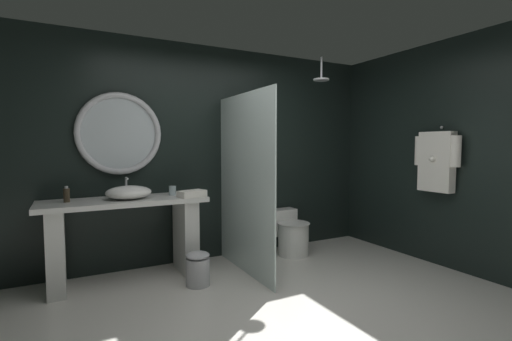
{
  "coord_description": "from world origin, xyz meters",
  "views": [
    {
      "loc": [
        -1.52,
        -2.31,
        1.4
      ],
      "look_at": [
        0.19,
        0.92,
        1.14
      ],
      "focal_mm": 25.15,
      "sensor_mm": 36.0,
      "label": 1
    }
  ],
  "objects_px": {
    "tumbler_cup": "(172,191)",
    "waste_bin": "(198,268)",
    "toilet": "(290,233)",
    "soap_dispenser": "(67,195)",
    "round_wall_mirror": "(120,134)",
    "hanging_bathrobe": "(437,159)",
    "vessel_sink": "(129,192)",
    "folded_hand_towel": "(192,194)",
    "rain_shower_head": "(321,78)"
  },
  "relations": [
    {
      "from": "vessel_sink",
      "to": "tumbler_cup",
      "type": "bearing_deg",
      "value": 9.41
    },
    {
      "from": "tumbler_cup",
      "to": "hanging_bathrobe",
      "type": "relative_size",
      "value": 0.14
    },
    {
      "from": "folded_hand_towel",
      "to": "tumbler_cup",
      "type": "bearing_deg",
      "value": 121.97
    },
    {
      "from": "vessel_sink",
      "to": "rain_shower_head",
      "type": "relative_size",
      "value": 1.55
    },
    {
      "from": "vessel_sink",
      "to": "soap_dispenser",
      "type": "relative_size",
      "value": 2.84
    },
    {
      "from": "vessel_sink",
      "to": "folded_hand_towel",
      "type": "bearing_deg",
      "value": -14.34
    },
    {
      "from": "tumbler_cup",
      "to": "round_wall_mirror",
      "type": "relative_size",
      "value": 0.11
    },
    {
      "from": "toilet",
      "to": "folded_hand_towel",
      "type": "relative_size",
      "value": 2.14
    },
    {
      "from": "tumbler_cup",
      "to": "round_wall_mirror",
      "type": "xyz_separation_m",
      "value": [
        -0.5,
        0.23,
        0.62
      ]
    },
    {
      "from": "rain_shower_head",
      "to": "hanging_bathrobe",
      "type": "distance_m",
      "value": 1.66
    },
    {
      "from": "soap_dispenser",
      "to": "rain_shower_head",
      "type": "height_order",
      "value": "rain_shower_head"
    },
    {
      "from": "hanging_bathrobe",
      "to": "waste_bin",
      "type": "height_order",
      "value": "hanging_bathrobe"
    },
    {
      "from": "round_wall_mirror",
      "to": "rain_shower_head",
      "type": "relative_size",
      "value": 3.07
    },
    {
      "from": "tumbler_cup",
      "to": "folded_hand_towel",
      "type": "xyz_separation_m",
      "value": [
        0.15,
        -0.24,
        -0.02
      ]
    },
    {
      "from": "soap_dispenser",
      "to": "rain_shower_head",
      "type": "xyz_separation_m",
      "value": [
        2.86,
        -0.24,
        1.32
      ]
    },
    {
      "from": "rain_shower_head",
      "to": "hanging_bathrobe",
      "type": "height_order",
      "value": "rain_shower_head"
    },
    {
      "from": "tumbler_cup",
      "to": "waste_bin",
      "type": "height_order",
      "value": "tumbler_cup"
    },
    {
      "from": "soap_dispenser",
      "to": "folded_hand_towel",
      "type": "bearing_deg",
      "value": -10.78
    },
    {
      "from": "round_wall_mirror",
      "to": "toilet",
      "type": "xyz_separation_m",
      "value": [
        2.02,
        -0.28,
        -1.27
      ]
    },
    {
      "from": "tumbler_cup",
      "to": "folded_hand_towel",
      "type": "relative_size",
      "value": 0.36
    },
    {
      "from": "folded_hand_towel",
      "to": "hanging_bathrobe",
      "type": "bearing_deg",
      "value": -21.36
    },
    {
      "from": "tumbler_cup",
      "to": "hanging_bathrobe",
      "type": "distance_m",
      "value": 3.01
    },
    {
      "from": "toilet",
      "to": "waste_bin",
      "type": "relative_size",
      "value": 1.79
    },
    {
      "from": "vessel_sink",
      "to": "folded_hand_towel",
      "type": "relative_size",
      "value": 1.58
    },
    {
      "from": "toilet",
      "to": "soap_dispenser",
      "type": "bearing_deg",
      "value": 179.15
    },
    {
      "from": "vessel_sink",
      "to": "hanging_bathrobe",
      "type": "bearing_deg",
      "value": -20.05
    },
    {
      "from": "round_wall_mirror",
      "to": "hanging_bathrobe",
      "type": "xyz_separation_m",
      "value": [
        3.22,
        -1.47,
        -0.29
      ]
    },
    {
      "from": "round_wall_mirror",
      "to": "waste_bin",
      "type": "distance_m",
      "value": 1.67
    },
    {
      "from": "vessel_sink",
      "to": "waste_bin",
      "type": "relative_size",
      "value": 1.32
    },
    {
      "from": "rain_shower_head",
      "to": "waste_bin",
      "type": "bearing_deg",
      "value": -171.36
    },
    {
      "from": "toilet",
      "to": "folded_hand_towel",
      "type": "distance_m",
      "value": 1.51
    },
    {
      "from": "round_wall_mirror",
      "to": "rain_shower_head",
      "type": "xyz_separation_m",
      "value": [
        2.33,
        -0.49,
        0.72
      ]
    },
    {
      "from": "tumbler_cup",
      "to": "rain_shower_head",
      "type": "distance_m",
      "value": 2.28
    },
    {
      "from": "tumbler_cup",
      "to": "round_wall_mirror",
      "type": "bearing_deg",
      "value": 155.05
    },
    {
      "from": "hanging_bathrobe",
      "to": "folded_hand_towel",
      "type": "bearing_deg",
      "value": 158.64
    },
    {
      "from": "tumbler_cup",
      "to": "soap_dispenser",
      "type": "xyz_separation_m",
      "value": [
        -1.03,
        -0.01,
        0.02
      ]
    },
    {
      "from": "soap_dispenser",
      "to": "waste_bin",
      "type": "bearing_deg",
      "value": -23.87
    },
    {
      "from": "rain_shower_head",
      "to": "toilet",
      "type": "bearing_deg",
      "value": 147.27
    },
    {
      "from": "tumbler_cup",
      "to": "round_wall_mirror",
      "type": "height_order",
      "value": "round_wall_mirror"
    },
    {
      "from": "folded_hand_towel",
      "to": "toilet",
      "type": "bearing_deg",
      "value": 7.78
    },
    {
      "from": "hanging_bathrobe",
      "to": "soap_dispenser",
      "type": "bearing_deg",
      "value": 161.84
    },
    {
      "from": "toilet",
      "to": "waste_bin",
      "type": "bearing_deg",
      "value": -161.62
    },
    {
      "from": "rain_shower_head",
      "to": "toilet",
      "type": "distance_m",
      "value": 2.02
    },
    {
      "from": "soap_dispenser",
      "to": "hanging_bathrobe",
      "type": "bearing_deg",
      "value": -18.16
    },
    {
      "from": "soap_dispenser",
      "to": "rain_shower_head",
      "type": "distance_m",
      "value": 3.16
    },
    {
      "from": "rain_shower_head",
      "to": "hanging_bathrobe",
      "type": "relative_size",
      "value": 0.38
    },
    {
      "from": "vessel_sink",
      "to": "folded_hand_towel",
      "type": "height_order",
      "value": "vessel_sink"
    },
    {
      "from": "rain_shower_head",
      "to": "waste_bin",
      "type": "xyz_separation_m",
      "value": [
        -1.72,
        -0.26,
        -2.07
      ]
    },
    {
      "from": "toilet",
      "to": "waste_bin",
      "type": "distance_m",
      "value": 1.48
    },
    {
      "from": "vessel_sink",
      "to": "toilet",
      "type": "distance_m",
      "value": 2.09
    }
  ]
}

